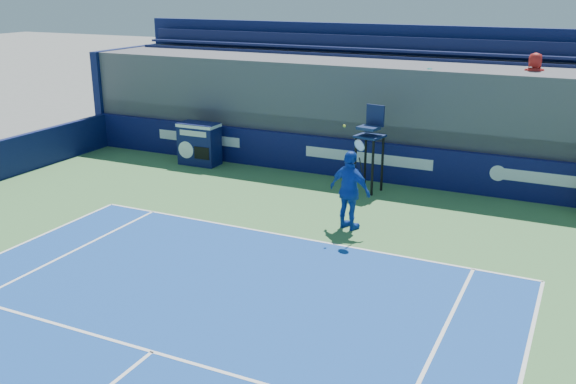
% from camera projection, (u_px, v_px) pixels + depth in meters
% --- Properties ---
extents(back_hoarding, '(20.40, 0.21, 1.20)m').
position_uv_depth(back_hoarding, '(368.00, 161.00, 19.38)').
color(back_hoarding, '#0C1047').
rests_on(back_hoarding, ground).
extents(match_clock, '(1.33, 0.74, 1.40)m').
position_uv_depth(match_clock, '(199.00, 143.00, 21.01)').
color(match_clock, '#0E1548').
rests_on(match_clock, ground).
extents(umpire_chair, '(0.82, 0.82, 2.48)m').
position_uv_depth(umpire_chair, '(370.00, 139.00, 18.03)').
color(umpire_chair, black).
rests_on(umpire_chair, ground).
extents(tennis_player, '(1.23, 0.78, 2.57)m').
position_uv_depth(tennis_player, '(350.00, 190.00, 15.34)').
color(tennis_player, '#1642B3').
rests_on(tennis_player, apron).
extents(stadium_seating, '(21.00, 4.05, 4.40)m').
position_uv_depth(stadium_seating, '(390.00, 109.00, 20.75)').
color(stadium_seating, '#505055').
rests_on(stadium_seating, ground).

